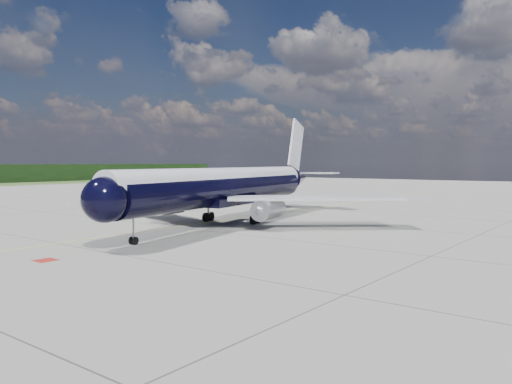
% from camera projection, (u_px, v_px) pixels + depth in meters
% --- Properties ---
extents(ground, '(320.00, 320.00, 0.00)m').
position_uv_depth(ground, '(274.00, 213.00, 74.45)').
color(ground, gray).
rests_on(ground, ground).
extents(taxiway_centerline, '(0.16, 160.00, 0.01)m').
position_uv_depth(taxiway_centerline, '(253.00, 216.00, 70.50)').
color(taxiway_centerline, yellow).
rests_on(taxiway_centerline, ground).
extents(red_marking, '(1.60, 1.60, 0.01)m').
position_uv_depth(red_marking, '(45.00, 260.00, 38.69)').
color(red_marking, maroon).
rests_on(red_marking, ground).
extents(main_airliner, '(41.46, 51.13, 14.89)m').
position_uv_depth(main_airliner, '(231.00, 186.00, 62.77)').
color(main_airliner, black).
rests_on(main_airliner, ground).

